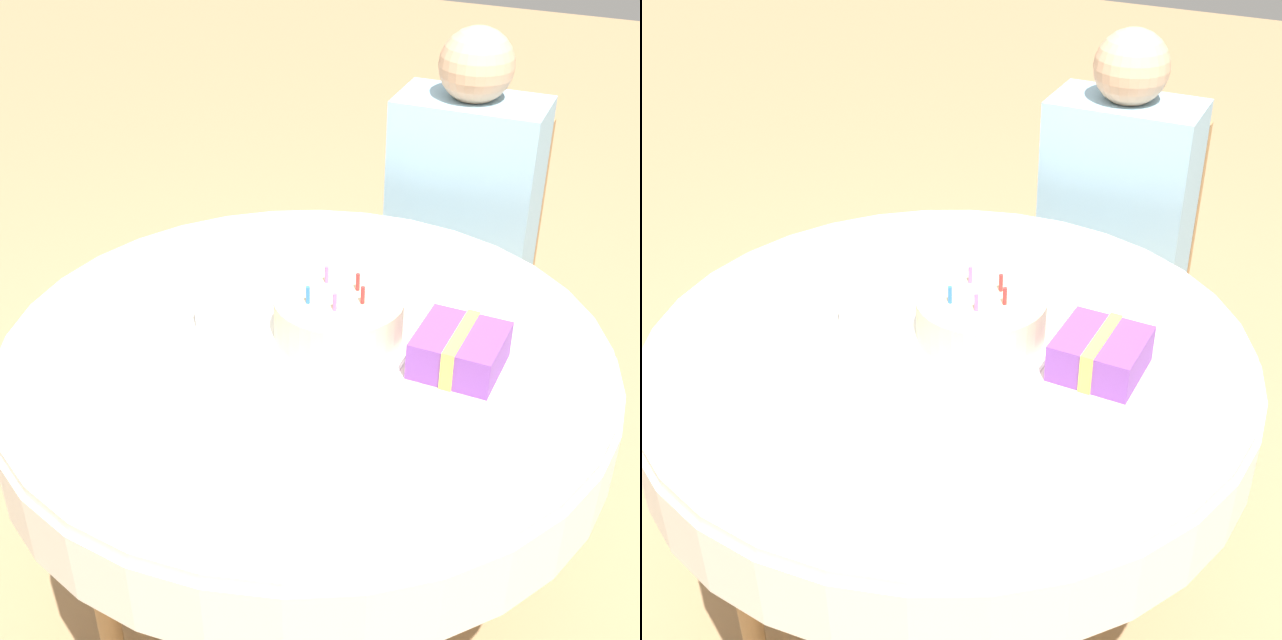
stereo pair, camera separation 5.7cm
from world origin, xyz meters
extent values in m
plane|color=#A37F56|center=(0.00, 0.00, 0.00)|extent=(12.00, 12.00, 0.00)
cylinder|color=silver|center=(0.00, 0.00, 0.77)|extent=(1.18, 1.18, 0.02)
cylinder|color=silver|center=(0.00, 0.00, 0.69)|extent=(1.20, 1.20, 0.14)
cylinder|color=#A37A4C|center=(-0.32, -0.32, 0.38)|extent=(0.05, 0.05, 0.76)
cylinder|color=#A37A4C|center=(-0.32, 0.32, 0.38)|extent=(0.05, 0.05, 0.76)
cylinder|color=#A37A4C|center=(0.32, 0.32, 0.38)|extent=(0.05, 0.05, 0.76)
cube|color=#A37A4C|center=(0.06, 0.86, 0.41)|extent=(0.42, 0.42, 0.04)
cube|color=#A37A4C|center=(0.05, 1.04, 0.67)|extent=(0.36, 0.04, 0.49)
cylinder|color=#A37A4C|center=(-0.11, 0.68, 0.20)|extent=(0.04, 0.04, 0.39)
cylinder|color=#A37A4C|center=(0.24, 0.69, 0.20)|extent=(0.04, 0.04, 0.39)
cylinder|color=#A37A4C|center=(-0.12, 1.03, 0.20)|extent=(0.04, 0.04, 0.39)
cylinder|color=#A37A4C|center=(0.23, 1.04, 0.20)|extent=(0.04, 0.04, 0.39)
cylinder|color=tan|center=(-0.03, 0.70, 0.22)|extent=(0.09, 0.09, 0.43)
cylinder|color=tan|center=(0.16, 0.70, 0.22)|extent=(0.09, 0.09, 0.43)
cube|color=#8CB7D1|center=(0.06, 0.86, 0.72)|extent=(0.39, 0.22, 0.58)
sphere|color=tan|center=(0.06, 0.86, 1.09)|extent=(0.19, 0.19, 0.19)
cube|color=white|center=(0.04, 0.05, 0.78)|extent=(0.30, 0.30, 0.00)
cylinder|color=beige|center=(0.04, 0.05, 0.82)|extent=(0.25, 0.25, 0.08)
cylinder|color=red|center=(0.09, 0.05, 0.88)|extent=(0.01, 0.01, 0.04)
cylinder|color=red|center=(0.07, 0.09, 0.88)|extent=(0.01, 0.01, 0.04)
cylinder|color=#D166B2|center=(0.00, 0.10, 0.88)|extent=(0.01, 0.01, 0.04)
cylinder|color=blue|center=(0.00, 0.01, 0.88)|extent=(0.01, 0.01, 0.04)
cylinder|color=#D166B2|center=(0.06, 0.01, 0.88)|extent=(0.01, 0.01, 0.04)
cylinder|color=silver|center=(-0.18, -0.03, 0.82)|extent=(0.08, 0.08, 0.09)
cube|color=#753D99|center=(0.29, 0.05, 0.82)|extent=(0.16, 0.16, 0.08)
cube|color=#EAE54C|center=(0.29, 0.05, 0.82)|extent=(0.02, 0.16, 0.08)
camera|label=1|loc=(0.63, -1.28, 1.75)|focal=50.00mm
camera|label=2|loc=(0.68, -1.25, 1.75)|focal=50.00mm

